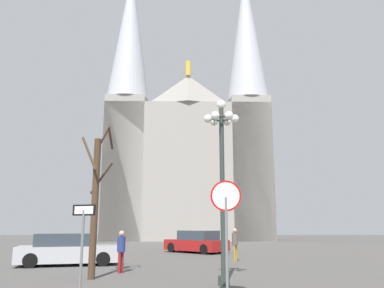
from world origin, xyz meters
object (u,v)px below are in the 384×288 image
(street_lamp, at_px, (223,163))
(parked_car_far_red, at_px, (198,242))
(one_way_arrow_sign, at_px, (83,238))
(pedestrian_standing, at_px, (236,241))
(stop_sign, at_px, (227,214))
(cathedral, at_px, (189,149))
(parked_car_near_silver, at_px, (69,250))
(bare_tree, at_px, (96,200))
(pedestrian_walking, at_px, (122,247))

(street_lamp, xyz_separation_m, parked_car_far_red, (-0.69, 13.94, -3.25))
(one_way_arrow_sign, distance_m, pedestrian_standing, 11.70)
(street_lamp, bearing_deg, stop_sign, -92.49)
(cathedral, bearing_deg, parked_car_near_silver, -100.56)
(parked_car_near_silver, height_order, parked_car_far_red, parked_car_near_silver)
(one_way_arrow_sign, height_order, pedestrian_standing, one_way_arrow_sign)
(bare_tree, height_order, parked_car_far_red, bare_tree)
(bare_tree, bearing_deg, cathedral, 84.82)
(cathedral, xyz_separation_m, stop_sign, (1.43, -36.99, -8.85))
(parked_car_near_silver, bearing_deg, pedestrian_standing, 12.54)
(parked_car_far_red, bearing_deg, stop_sign, -87.96)
(one_way_arrow_sign, relative_size, parked_car_near_silver, 0.49)
(one_way_arrow_sign, xyz_separation_m, street_lamp, (3.78, 2.80, 2.37))
(street_lamp, relative_size, pedestrian_walking, 3.75)
(parked_car_far_red, height_order, pedestrian_standing, pedestrian_standing)
(cathedral, height_order, stop_sign, cathedral)
(stop_sign, bearing_deg, one_way_arrow_sign, -175.23)
(parked_car_far_red, bearing_deg, pedestrian_walking, -106.18)
(stop_sign, xyz_separation_m, parked_car_near_silver, (-6.75, 8.47, -1.47))
(cathedral, height_order, bare_tree, cathedral)
(one_way_arrow_sign, xyz_separation_m, parked_car_far_red, (3.08, 16.74, -0.87))
(parked_car_far_red, bearing_deg, street_lamp, -87.15)
(one_way_arrow_sign, height_order, bare_tree, bare_tree)
(parked_car_far_red, bearing_deg, parked_car_near_silver, -127.72)
(stop_sign, height_order, parked_car_near_silver, stop_sign)
(cathedral, distance_m, bare_tree, 34.24)
(pedestrian_walking, bearing_deg, parked_car_near_silver, 136.58)
(parked_car_near_silver, height_order, pedestrian_standing, pedestrian_standing)
(cathedral, bearing_deg, stop_sign, -87.79)
(parked_car_near_silver, relative_size, parked_car_far_red, 1.10)
(bare_tree, bearing_deg, pedestrian_walking, 67.66)
(street_lamp, distance_m, bare_tree, 4.89)
(one_way_arrow_sign, relative_size, street_lamp, 0.39)
(cathedral, bearing_deg, parked_car_far_red, -87.65)
(cathedral, relative_size, pedestrian_standing, 20.95)
(street_lamp, height_order, pedestrian_standing, street_lamp)
(one_way_arrow_sign, bearing_deg, pedestrian_standing, 64.72)
(one_way_arrow_sign, bearing_deg, street_lamp, 36.60)
(one_way_arrow_sign, bearing_deg, parked_car_near_silver, 109.34)
(stop_sign, distance_m, bare_tree, 5.93)
(stop_sign, distance_m, pedestrian_walking, 6.83)
(stop_sign, relative_size, pedestrian_standing, 1.83)
(parked_car_near_silver, bearing_deg, street_lamp, -41.06)
(stop_sign, distance_m, street_lamp, 3.06)
(pedestrian_walking, bearing_deg, bare_tree, -112.34)
(stop_sign, distance_m, one_way_arrow_sign, 3.73)
(cathedral, bearing_deg, one_way_arrow_sign, -93.44)
(parked_car_near_silver, distance_m, parked_car_far_red, 10.07)
(stop_sign, height_order, one_way_arrow_sign, stop_sign)
(parked_car_near_silver, distance_m, pedestrian_standing, 8.28)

